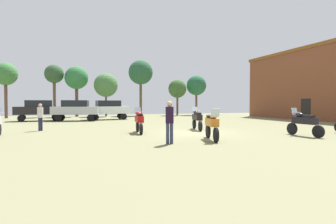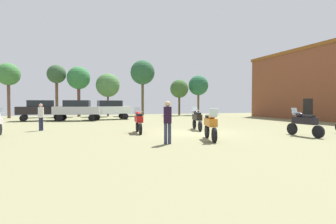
{
  "view_description": "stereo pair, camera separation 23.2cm",
  "coord_description": "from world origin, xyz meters",
  "px_view_note": "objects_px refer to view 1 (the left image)",
  "views": [
    {
      "loc": [
        -6.55,
        -14.18,
        1.74
      ],
      "look_at": [
        -0.91,
        2.28,
        1.16
      ],
      "focal_mm": 28.35,
      "sensor_mm": 36.0,
      "label": 1
    },
    {
      "loc": [
        -6.33,
        -14.26,
        1.74
      ],
      "look_at": [
        -0.91,
        2.28,
        1.16
      ],
      "focal_mm": 28.35,
      "sensor_mm": 36.0,
      "label": 2
    }
  ],
  "objects_px": {
    "car_2": "(39,109)",
    "tree_8": "(196,86)",
    "motorcycle_5": "(212,124)",
    "tree_6": "(76,78)",
    "person_1": "(170,119)",
    "tree_1": "(177,89)",
    "car_3": "(76,109)",
    "person_2": "(40,115)",
    "motorcycle_1": "(197,119)",
    "motorcycle_7": "(304,122)",
    "tree_7": "(54,75)",
    "motorcycle_3": "(139,120)",
    "car_1": "(108,108)",
    "tree_4": "(5,75)",
    "tree_5": "(141,73)",
    "tree_2": "(106,85)"
  },
  "relations": [
    {
      "from": "motorcycle_5",
      "to": "tree_6",
      "type": "xyz_separation_m",
      "value": [
        -5.99,
        24.87,
        4.15
      ]
    },
    {
      "from": "tree_1",
      "to": "tree_4",
      "type": "height_order",
      "value": "tree_4"
    },
    {
      "from": "person_1",
      "to": "tree_1",
      "type": "xyz_separation_m",
      "value": [
        9.78,
        24.64,
        2.67
      ]
    },
    {
      "from": "motorcycle_1",
      "to": "car_3",
      "type": "bearing_deg",
      "value": 133.75
    },
    {
      "from": "motorcycle_5",
      "to": "car_1",
      "type": "bearing_deg",
      "value": -65.81
    },
    {
      "from": "tree_1",
      "to": "motorcycle_7",
      "type": "bearing_deg",
      "value": -95.26
    },
    {
      "from": "car_1",
      "to": "tree_7",
      "type": "height_order",
      "value": "tree_7"
    },
    {
      "from": "motorcycle_7",
      "to": "motorcycle_3",
      "type": "bearing_deg",
      "value": 148.53
    },
    {
      "from": "car_2",
      "to": "tree_8",
      "type": "height_order",
      "value": "tree_8"
    },
    {
      "from": "motorcycle_1",
      "to": "tree_8",
      "type": "xyz_separation_m",
      "value": [
        9.15,
        19.72,
        3.54
      ]
    },
    {
      "from": "car_1",
      "to": "car_2",
      "type": "bearing_deg",
      "value": 83.32
    },
    {
      "from": "car_3",
      "to": "person_2",
      "type": "xyz_separation_m",
      "value": [
        -2.02,
        -9.18,
        -0.18
      ]
    },
    {
      "from": "motorcycle_3",
      "to": "motorcycle_5",
      "type": "height_order",
      "value": "motorcycle_5"
    },
    {
      "from": "car_1",
      "to": "motorcycle_7",
      "type": "bearing_deg",
      "value": -161.93
    },
    {
      "from": "motorcycle_5",
      "to": "car_3",
      "type": "bearing_deg",
      "value": -54.61
    },
    {
      "from": "motorcycle_5",
      "to": "car_1",
      "type": "distance_m",
      "value": 17.62
    },
    {
      "from": "tree_7",
      "to": "motorcycle_7",
      "type": "bearing_deg",
      "value": -61.38
    },
    {
      "from": "tree_7",
      "to": "car_3",
      "type": "bearing_deg",
      "value": -74.11
    },
    {
      "from": "person_2",
      "to": "car_3",
      "type": "bearing_deg",
      "value": 19.54
    },
    {
      "from": "person_1",
      "to": "tree_1",
      "type": "relative_size",
      "value": 0.36
    },
    {
      "from": "tree_4",
      "to": "tree_8",
      "type": "relative_size",
      "value": 1.1
    },
    {
      "from": "motorcycle_1",
      "to": "person_2",
      "type": "distance_m",
      "value": 9.81
    },
    {
      "from": "tree_4",
      "to": "tree_5",
      "type": "bearing_deg",
      "value": 6.06
    },
    {
      "from": "motorcycle_1",
      "to": "person_2",
      "type": "bearing_deg",
      "value": 176.19
    },
    {
      "from": "tree_2",
      "to": "tree_7",
      "type": "height_order",
      "value": "tree_7"
    },
    {
      "from": "tree_5",
      "to": "tree_1",
      "type": "bearing_deg",
      "value": -13.54
    },
    {
      "from": "motorcycle_3",
      "to": "person_1",
      "type": "bearing_deg",
      "value": -81.19
    },
    {
      "from": "tree_6",
      "to": "tree_7",
      "type": "relative_size",
      "value": 0.98
    },
    {
      "from": "motorcycle_7",
      "to": "tree_4",
      "type": "bearing_deg",
      "value": 125.06
    },
    {
      "from": "tree_6",
      "to": "motorcycle_3",
      "type": "bearing_deg",
      "value": -80.7
    },
    {
      "from": "motorcycle_1",
      "to": "tree_8",
      "type": "bearing_deg",
      "value": 76.52
    },
    {
      "from": "motorcycle_3",
      "to": "motorcycle_1",
      "type": "bearing_deg",
      "value": 13.09
    },
    {
      "from": "tree_1",
      "to": "tree_4",
      "type": "xyz_separation_m",
      "value": [
        -21.13,
        -0.5,
        1.23
      ]
    },
    {
      "from": "motorcycle_1",
      "to": "motorcycle_5",
      "type": "bearing_deg",
      "value": -95.31
    },
    {
      "from": "tree_1",
      "to": "car_3",
      "type": "bearing_deg",
      "value": -149.97
    },
    {
      "from": "person_2",
      "to": "motorcycle_1",
      "type": "bearing_deg",
      "value": -73.31
    },
    {
      "from": "tree_1",
      "to": "car_1",
      "type": "bearing_deg",
      "value": -146.92
    },
    {
      "from": "tree_4",
      "to": "tree_7",
      "type": "height_order",
      "value": "tree_7"
    },
    {
      "from": "car_2",
      "to": "motorcycle_7",
      "type": "bearing_deg",
      "value": -146.58
    },
    {
      "from": "motorcycle_5",
      "to": "car_1",
      "type": "height_order",
      "value": "car_1"
    },
    {
      "from": "motorcycle_5",
      "to": "tree_6",
      "type": "bearing_deg",
      "value": -61.57
    },
    {
      "from": "motorcycle_7",
      "to": "tree_7",
      "type": "relative_size",
      "value": 0.34
    },
    {
      "from": "car_1",
      "to": "person_2",
      "type": "bearing_deg",
      "value": 146.31
    },
    {
      "from": "tree_1",
      "to": "tree_4",
      "type": "distance_m",
      "value": 21.17
    },
    {
      "from": "person_1",
      "to": "tree_1",
      "type": "distance_m",
      "value": 26.65
    },
    {
      "from": "motorcycle_5",
      "to": "tree_7",
      "type": "bearing_deg",
      "value": -56.22
    },
    {
      "from": "motorcycle_5",
      "to": "tree_1",
      "type": "bearing_deg",
      "value": -92.4
    },
    {
      "from": "motorcycle_3",
      "to": "person_2",
      "type": "height_order",
      "value": "person_2"
    },
    {
      "from": "tree_4",
      "to": "tree_6",
      "type": "xyz_separation_m",
      "value": [
        7.63,
        1.24,
        -0.08
      ]
    },
    {
      "from": "car_1",
      "to": "tree_6",
      "type": "xyz_separation_m",
      "value": [
        -3.14,
        7.48,
        3.71
      ]
    }
  ]
}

